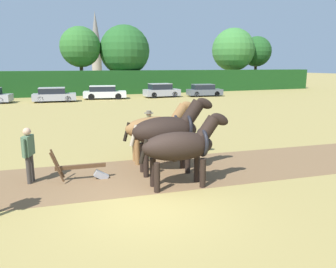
{
  "coord_description": "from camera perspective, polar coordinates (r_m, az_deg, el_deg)",
  "views": [
    {
      "loc": [
        -2.44,
        -7.66,
        3.57
      ],
      "look_at": [
        1.83,
        3.27,
        1.1
      ],
      "focal_mm": 35.0,
      "sensor_mm": 36.0,
      "label": 1
    }
  ],
  "objects": [
    {
      "name": "ground_plane",
      "position": [
        8.8,
        -3.42,
        -12.09
      ],
      "size": [
        240.0,
        240.0,
        0.0
      ],
      "primitive_type": "plane",
      "color": "#998447"
    },
    {
      "name": "hedgerow",
      "position": [
        41.12,
        -18.12,
        8.37
      ],
      "size": [
        72.67,
        1.86,
        2.93
      ],
      "primitive_type": "cube",
      "color": "#194719",
      "rests_on": "ground"
    },
    {
      "name": "tree_far_left",
      "position": [
        43.78,
        -15.04,
        14.41
      ],
      "size": [
        5.04,
        5.04,
        8.34
      ],
      "color": "#423323",
      "rests_on": "ground"
    },
    {
      "name": "tree_left",
      "position": [
        44.55,
        -7.57,
        14.22
      ],
      "size": [
        6.52,
        6.52,
        8.73
      ],
      "color": "#4C3823",
      "rests_on": "ground"
    },
    {
      "name": "tree_center_left",
      "position": [
        52.86,
        11.3,
        14.19
      ],
      "size": [
        6.5,
        6.5,
        9.16
      ],
      "color": "#423323",
      "rests_on": "ground"
    },
    {
      "name": "tree_center",
      "position": [
        55.74,
        15.14,
        13.67
      ],
      "size": [
        4.75,
        4.75,
        8.1
      ],
      "color": "#423323",
      "rests_on": "ground"
    },
    {
      "name": "church_spire",
      "position": [
        72.29,
        -12.43,
        14.81
      ],
      "size": [
        2.23,
        2.23,
        14.51
      ],
      "color": "gray",
      "rests_on": "ground"
    },
    {
      "name": "draft_horse_lead_left",
      "position": [
        9.61,
        2.4,
        -2.07
      ],
      "size": [
        2.82,
        1.07,
        2.26
      ],
      "rotation": [
        0.0,
        0.0,
        -0.09
      ],
      "color": "black",
      "rests_on": "ground"
    },
    {
      "name": "draft_horse_lead_right",
      "position": [
        10.87,
        0.08,
        0.64
      ],
      "size": [
        2.94,
        1.18,
        2.58
      ],
      "rotation": [
        0.0,
        0.0,
        -0.09
      ],
      "color": "black",
      "rests_on": "ground"
    },
    {
      "name": "draft_horse_trail_left",
      "position": [
        12.21,
        -1.79,
        1.11
      ],
      "size": [
        2.89,
        1.08,
        2.32
      ],
      "rotation": [
        0.0,
        0.0,
        -0.09
      ],
      "color": "brown",
      "rests_on": "ground"
    },
    {
      "name": "plow",
      "position": [
        10.73,
        -14.19,
        -6.1
      ],
      "size": [
        1.78,
        0.49,
        1.13
      ],
      "rotation": [
        0.0,
        0.0,
        -0.09
      ],
      "color": "#4C331E",
      "rests_on": "ground"
    },
    {
      "name": "farmer_at_plow",
      "position": [
        10.86,
        -23.12,
        -2.71
      ],
      "size": [
        0.37,
        0.65,
        1.73
      ],
      "rotation": [
        0.0,
        0.0,
        -0.36
      ],
      "color": "#38332D",
      "rests_on": "ground"
    },
    {
      "name": "farmer_beside_team",
      "position": [
        14.17,
        -3.33,
        1.28
      ],
      "size": [
        0.52,
        0.46,
        1.67
      ],
      "rotation": [
        0.0,
        0.0,
        -0.86
      ],
      "color": "#4C4C4C",
      "rests_on": "ground"
    },
    {
      "name": "parked_car_center_right",
      "position": [
        34.53,
        -19.26,
        6.44
      ],
      "size": [
        4.25,
        2.11,
        1.42
      ],
      "rotation": [
        0.0,
        0.0,
        -0.09
      ],
      "color": "#9E9EA8",
      "rests_on": "ground"
    },
    {
      "name": "parked_car_right",
      "position": [
        36.16,
        -11.05,
        7.11
      ],
      "size": [
        4.77,
        2.67,
        1.42
      ],
      "rotation": [
        0.0,
        0.0,
        -0.19
      ],
      "color": "silver",
      "rests_on": "ground"
    },
    {
      "name": "parked_car_far_right",
      "position": [
        37.42,
        -1.18,
        7.56
      ],
      "size": [
        4.01,
        1.83,
        1.56
      ],
      "rotation": [
        0.0,
        0.0,
        0.01
      ],
      "color": "#9E9EA8",
      "rests_on": "ground"
    },
    {
      "name": "parked_car_end_right",
      "position": [
        38.9,
        6.3,
        7.56
      ],
      "size": [
        4.19,
        2.22,
        1.41
      ],
      "rotation": [
        0.0,
        0.0,
        -0.12
      ],
      "color": "#565B66",
      "rests_on": "ground"
    }
  ]
}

